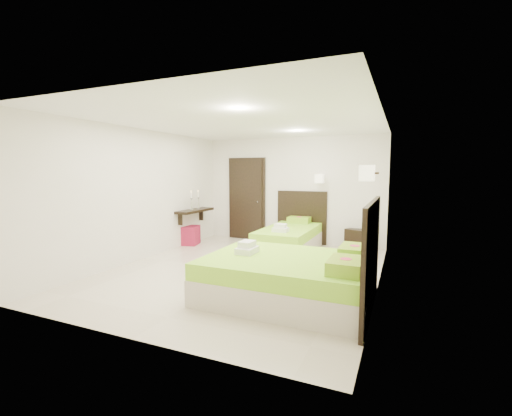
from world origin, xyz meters
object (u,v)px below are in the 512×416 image
at_px(bed_double, 293,276).
at_px(ottoman, 189,235).
at_px(nightstand, 359,239).
at_px(bed_single, 290,237).

xyz_separation_m(bed_double, ottoman, (-3.41, 2.46, -0.10)).
height_order(bed_double, ottoman, bed_double).
bearing_deg(nightstand, ottoman, -141.40).
xyz_separation_m(bed_single, nightstand, (1.38, 0.87, -0.08)).
bearing_deg(ottoman, bed_double, -35.84).
relative_size(bed_single, bed_double, 0.92).
xyz_separation_m(bed_single, ottoman, (-2.48, -0.32, -0.08)).
bearing_deg(bed_double, bed_single, 108.57).
distance_m(bed_single, ottoman, 2.50).
xyz_separation_m(bed_double, nightstand, (0.44, 3.65, -0.10)).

